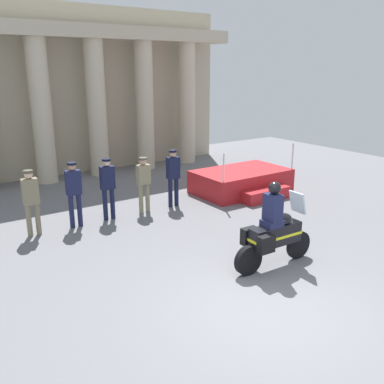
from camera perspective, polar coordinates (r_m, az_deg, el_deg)
ground_plane at (r=7.90m, az=10.11°, el=-15.25°), size 28.00×28.00×0.00m
colonnade_backdrop at (r=17.03m, az=-16.94°, el=13.00°), size 14.24×1.59×6.47m
reviewing_stand at (r=14.54m, az=6.85°, el=1.39°), size 3.18×2.45×1.67m
officer_in_row_0 at (r=11.26m, az=-20.94°, el=-0.72°), size 0.39×0.24×1.71m
officer_in_row_1 at (r=11.51m, az=-15.69°, el=0.35°), size 0.39×0.24×1.77m
officer_in_row_2 at (r=11.89m, az=-11.33°, el=1.07°), size 0.39×0.24×1.75m
officer_in_row_3 at (r=12.36m, az=-6.55°, el=1.60°), size 0.39×0.24×1.65m
officer_in_row_4 at (r=12.80m, az=-2.56°, el=2.51°), size 0.39×0.24×1.76m
motorcycle_with_rider at (r=9.07m, az=10.90°, el=-5.37°), size 2.09×0.71×1.90m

